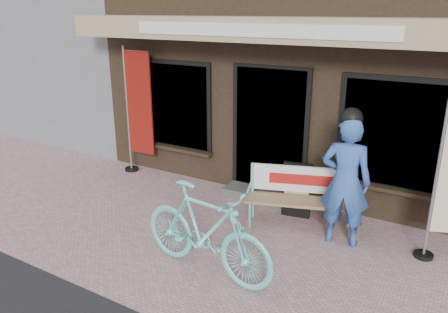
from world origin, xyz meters
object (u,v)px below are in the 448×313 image
Objects in this scene: bench at (301,192)px; person at (346,179)px; bicycle at (206,231)px; menu_stand at (297,189)px; nobori_red at (138,110)px.

bench is 0.87× the size of person.
bicycle is 2.01m from menu_stand.
bicycle reaches higher than bench.
person is 1.00× the size of bicycle.
bench is 0.88× the size of bicycle.
bicycle is at bearing -40.63° from nobori_red.
nobori_red is (-4.13, 0.69, 0.32)m from person.
nobori_red reaches higher than menu_stand.
nobori_red reaches higher than person.
person is at bearing -37.72° from bench.
bicycle is at bearing -136.24° from person.
menu_stand is (3.31, -0.26, -0.80)m from nobori_red.
nobori_red is at bearing 165.50° from menu_stand.
bench is at bearing 152.46° from person.
nobori_red is at bearing 161.65° from person.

